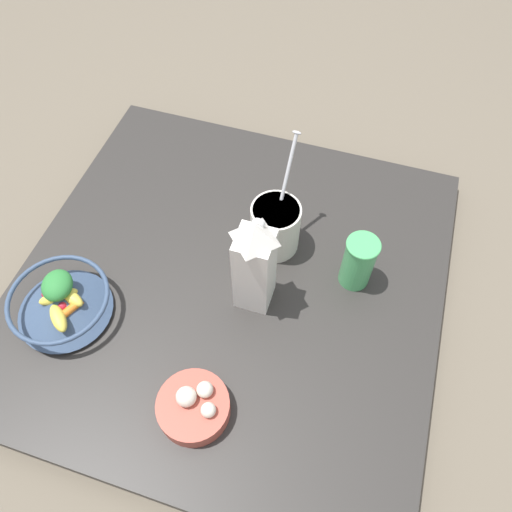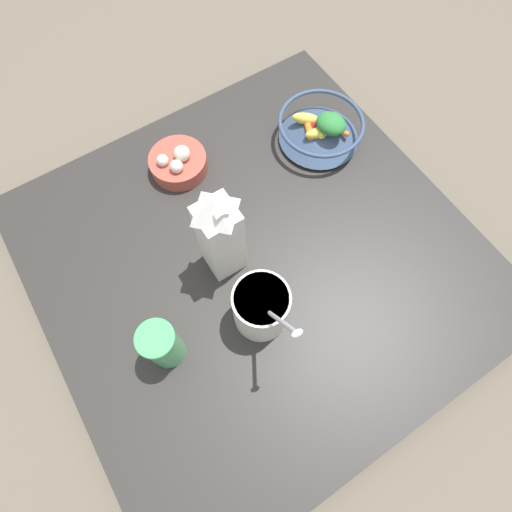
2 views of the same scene
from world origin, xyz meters
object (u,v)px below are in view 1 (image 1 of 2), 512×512
yogurt_tub (275,225)px  drinking_cup (359,261)px  fruit_bowl (61,302)px  milk_carton (255,265)px  garlic_bowl (194,406)px

yogurt_tub → drinking_cup: bearing=168.8°
fruit_bowl → yogurt_tub: size_ratio=0.81×
fruit_bowl → milk_carton: (-0.37, -0.16, 0.09)m
fruit_bowl → milk_carton: size_ratio=0.82×
fruit_bowl → yogurt_tub: yogurt_tub is taller
fruit_bowl → yogurt_tub: bearing=-140.7°
yogurt_tub → milk_carton: bearing=89.5°
garlic_bowl → yogurt_tub: bearing=-94.8°
fruit_bowl → yogurt_tub: 0.48m
milk_carton → drinking_cup: 0.23m
milk_carton → drinking_cup: size_ratio=1.90×
fruit_bowl → garlic_bowl: (-0.34, 0.11, -0.02)m
drinking_cup → garlic_bowl: bearing=58.8°
fruit_bowl → drinking_cup: (-0.57, -0.27, 0.03)m
milk_carton → yogurt_tub: bearing=-90.5°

